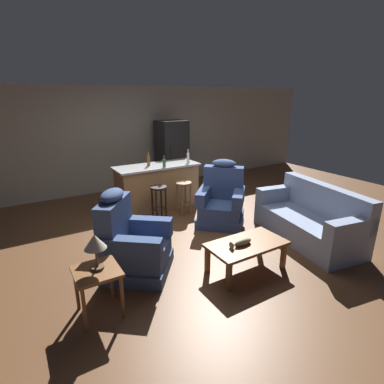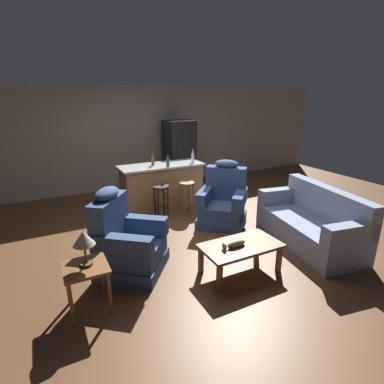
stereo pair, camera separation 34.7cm
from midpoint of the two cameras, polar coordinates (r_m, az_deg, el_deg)
name	(u,v)px [view 1 (the left image)]	position (r m, az deg, el deg)	size (l,w,h in m)	color
ground_plane	(189,229)	(5.59, -2.29, -7.07)	(12.00, 12.00, 0.00)	brown
back_wall	(127,139)	(8.03, -13.48, 9.83)	(12.00, 0.05, 2.60)	#A89E89
coffee_table	(247,246)	(4.26, 8.04, -10.27)	(1.10, 0.60, 0.42)	brown
fish_figurine	(241,243)	(4.13, 6.94, -9.62)	(0.34, 0.10, 0.10)	#4C3823
couch	(310,220)	(5.42, 19.87, -5.10)	(1.16, 2.02, 0.94)	#8493B2
recliner_near_lamp	(132,244)	(4.27, -13.75, -9.67)	(1.18, 1.18, 1.20)	#384C7A
recliner_near_island	(221,201)	(5.76, 3.93, -1.79)	(1.19, 1.19, 1.20)	#384C7A
end_table	(97,278)	(3.61, -20.35, -15.13)	(0.48, 0.48, 0.56)	brown
table_lamp	(95,243)	(3.43, -20.83, -9.16)	(0.24, 0.24, 0.41)	#4C3823
kitchen_island	(158,186)	(6.57, -8.08, 1.06)	(1.80, 0.70, 0.95)	#9E7042
bar_stool_left	(159,197)	(5.91, -8.03, -0.90)	(0.32, 0.32, 0.68)	black
bar_stool_right	(184,192)	(6.14, -3.20, -0.03)	(0.32, 0.32, 0.68)	olive
refrigerator	(172,155)	(7.93, -5.12, 7.08)	(0.70, 0.69, 1.76)	black
bottle_tall_green	(148,160)	(6.39, -9.85, 5.92)	(0.07, 0.07, 0.30)	brown
bottle_short_amber	(164,163)	(6.21, -6.94, 5.52)	(0.07, 0.07, 0.25)	#2D6B38
bottle_wine_dark	(188,158)	(6.58, -2.27, 6.53)	(0.06, 0.06, 0.30)	silver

